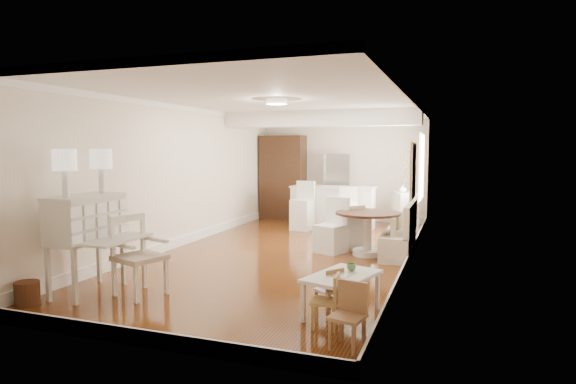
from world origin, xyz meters
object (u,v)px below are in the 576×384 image
Objects in this scene: secretary_bureau at (87,244)px; bar_stool_right at (348,211)px; kids_chair_b at (329,289)px; kids_table at (342,295)px; breakfast_counter at (333,207)px; slip_chair_far at (350,227)px; bar_stool_left at (302,206)px; gustavian_armchair at (140,256)px; slip_chair_near at (331,225)px; fridge at (350,188)px; wicker_basket at (27,293)px; kids_chair_c at (347,316)px; sideboard at (405,211)px; dining_table at (368,234)px; pantry_cabinet at (283,177)px; kids_chair_a at (325,301)px.

secretary_bureau reaches higher than bar_stool_right.
kids_chair_b is at bearing -94.50° from bar_stool_right.
breakfast_counter is at bearing 105.17° from kids_table.
bar_stool_left is (-1.54, 1.76, 0.15)m from slip_chair_far.
bar_stool_right is (1.62, 5.44, 0.01)m from gustavian_armchair.
fridge reaches higher than slip_chair_near.
kids_chair_c is at bearing 0.61° from wicker_basket.
secretary_bureau reaches higher than slip_chair_far.
bar_stool_left is (-2.25, 5.51, 0.34)m from kids_table.
sideboard reaches higher than wicker_basket.
slip_chair_far is at bearing 100.82° from kids_table.
kids_chair_b is 0.47× the size of dining_table.
kids_chair_b is 0.85× the size of kids_chair_c.
kids_chair_c is 6.36m from bar_stool_right.
sideboard is (1.51, -0.87, -0.44)m from fridge.
kids_chair_b is (2.53, 0.19, -0.25)m from gustavian_armchair.
pantry_cabinet is at bearing 142.76° from slip_chair_near.
sideboard reaches higher than kids_chair_b.
slip_chair_near reaches higher than slip_chair_far.
gustavian_armchair reaches higher than kids_chair_a.
bar_stool_right is at bearing 114.22° from slip_chair_near.
kids_chair_a is 0.64× the size of sideboard.
dining_table is (-0.10, 3.20, 0.12)m from kids_chair_b.
dining_table reaches higher than kids_table.
sideboard is (0.35, 2.96, 0.06)m from dining_table.
bar_stool_left is 0.51× the size of pantry_cabinet.
wicker_basket is 6.83m from bar_stool_right.
slip_chair_near is at bearing -52.75° from bar_stool_left.
slip_chair_far is (-0.63, 4.18, 0.13)m from kids_chair_a.
slip_chair_far is 0.48× the size of fridge.
breakfast_counter is 1.72m from sideboard.
gustavian_armchair is at bearing -87.47° from bar_stool_left.
gustavian_armchair reaches higher than dining_table.
breakfast_counter reaches higher than kids_chair_b.
wicker_basket is 0.29× the size of slip_chair_near.
fridge reaches higher than breakfast_counter.
dining_table is 4.98m from pantry_cabinet.
pantry_cabinet reaches higher than kids_table.
wicker_basket is at bearing -137.56° from sideboard.
pantry_cabinet is (-1.09, 1.63, 0.57)m from bar_stool_left.
bar_stool_left is at bearing -124.35° from kids_chair_b.
sideboard is (0.15, 6.67, 0.15)m from kids_chair_a.
gustavian_armchair is 1.74× the size of kids_chair_a.
kids_chair_c is at bearing -107.69° from sideboard.
kids_chair_b is at bearing 158.27° from kids_table.
secretary_bureau is at bearing -137.61° from sideboard.
kids_table is 5.96m from bar_stool_left.
pantry_cabinet is 1.92m from fridge.
secretary_bureau is 7.65m from fridge.
slip_chair_near is at bearing -101.22° from bar_stool_right.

